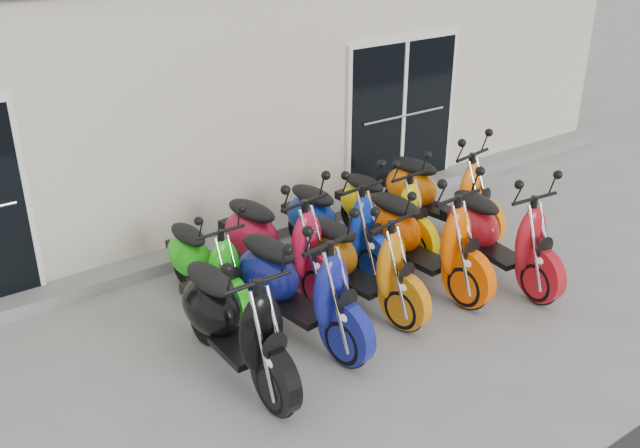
# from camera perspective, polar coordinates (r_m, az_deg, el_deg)

# --- Properties ---
(ground) EXTENTS (80.00, 80.00, 0.00)m
(ground) POSITION_cam_1_polar(r_m,az_deg,el_deg) (7.93, 2.55, -6.41)
(ground) COLOR gray
(ground) RESTS_ON ground
(building) EXTENTS (14.00, 6.00, 3.20)m
(building) POSITION_cam_1_polar(r_m,az_deg,el_deg) (11.58, -13.73, 11.69)
(building) COLOR beige
(building) RESTS_ON ground
(front_step) EXTENTS (14.00, 0.40, 0.15)m
(front_step) POSITION_cam_1_polar(r_m,az_deg,el_deg) (9.37, -5.09, -0.76)
(front_step) COLOR gray
(front_step) RESTS_ON ground
(door_right) EXTENTS (2.02, 0.08, 2.22)m
(door_right) POSITION_cam_1_polar(r_m,az_deg,el_deg) (10.51, 6.57, 9.00)
(door_right) COLOR black
(door_right) RESTS_ON front_step
(scooter_front_black) EXTENTS (0.74, 2.02, 1.49)m
(scooter_front_black) POSITION_cam_1_polar(r_m,az_deg,el_deg) (6.51, -6.95, -6.54)
(scooter_front_black) COLOR black
(scooter_front_black) RESTS_ON ground
(scooter_front_blue) EXTENTS (0.99, 2.12, 1.51)m
(scooter_front_blue) POSITION_cam_1_polar(r_m,az_deg,el_deg) (7.02, -1.85, -3.76)
(scooter_front_blue) COLOR navy
(scooter_front_blue) RESTS_ON ground
(scooter_front_orange_a) EXTENTS (0.97, 2.01, 1.42)m
(scooter_front_orange_a) POSITION_cam_1_polar(r_m,az_deg,el_deg) (7.55, 3.08, -1.95)
(scooter_front_orange_a) COLOR orange
(scooter_front_orange_a) RESTS_ON ground
(scooter_front_orange_b) EXTENTS (0.86, 2.10, 1.53)m
(scooter_front_orange_b) POSITION_cam_1_polar(r_m,az_deg,el_deg) (8.06, 8.21, 0.03)
(scooter_front_orange_b) COLOR #FF5600
(scooter_front_orange_b) RESTS_ON ground
(scooter_front_red) EXTENTS (0.91, 2.03, 1.46)m
(scooter_front_red) POSITION_cam_1_polar(r_m,az_deg,el_deg) (8.37, 14.25, 0.20)
(scooter_front_red) COLOR #AF131D
(scooter_front_red) RESTS_ON ground
(scooter_back_green) EXTENTS (0.66, 1.74, 1.28)m
(scooter_back_green) POSITION_cam_1_polar(r_m,az_deg,el_deg) (7.72, -9.22, -2.25)
(scooter_back_green) COLOR #1FCE11
(scooter_back_green) RESTS_ON ground
(scooter_back_red) EXTENTS (1.03, 2.10, 1.49)m
(scooter_back_red) POSITION_cam_1_polar(r_m,az_deg,el_deg) (7.92, -3.47, -0.37)
(scooter_back_red) COLOR red
(scooter_back_red) RESTS_ON ground
(scooter_back_blue) EXTENTS (0.86, 1.99, 1.44)m
(scooter_back_blue) POSITION_cam_1_polar(r_m,az_deg,el_deg) (8.39, 1.24, 0.99)
(scooter_back_blue) COLOR #0B2A9D
(scooter_back_blue) RESTS_ON ground
(scooter_back_yellow) EXTENTS (0.73, 1.85, 1.35)m
(scooter_back_yellow) POSITION_cam_1_polar(r_m,az_deg,el_deg) (8.92, 5.21, 2.11)
(scooter_back_yellow) COLOR #FFD900
(scooter_back_yellow) RESTS_ON ground
(scooter_back_extra) EXTENTS (1.03, 2.10, 1.49)m
(scooter_back_extra) POSITION_cam_1_polar(r_m,az_deg,el_deg) (9.38, 9.55, 3.48)
(scooter_back_extra) COLOR orange
(scooter_back_extra) RESTS_ON ground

